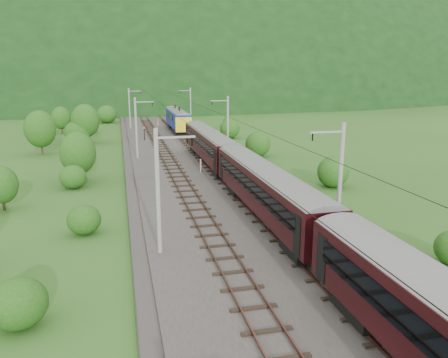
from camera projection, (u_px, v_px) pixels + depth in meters
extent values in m
plane|color=#294E18|center=(252.00, 248.00, 29.49)|extent=(600.00, 600.00, 0.00)
cube|color=#38332D|center=(220.00, 203.00, 38.89)|extent=(14.00, 220.00, 0.30)
cube|color=#522E23|center=(185.00, 202.00, 38.11)|extent=(0.08, 220.00, 0.15)
cube|color=#522E23|center=(201.00, 201.00, 38.43)|extent=(0.08, 220.00, 0.15)
cube|color=black|center=(193.00, 203.00, 38.30)|extent=(2.40, 220.00, 0.12)
cube|color=#522E23|center=(238.00, 198.00, 39.19)|extent=(0.08, 220.00, 0.15)
cube|color=#522E23|center=(253.00, 197.00, 39.51)|extent=(0.08, 220.00, 0.15)
cube|color=black|center=(245.00, 199.00, 39.38)|extent=(2.40, 220.00, 0.12)
cylinder|color=gray|center=(158.00, 192.00, 27.06)|extent=(0.28, 0.28, 8.00)
cube|color=gray|center=(176.00, 137.00, 26.51)|extent=(2.40, 0.12, 0.12)
cylinder|color=black|center=(192.00, 142.00, 26.81)|extent=(0.10, 0.10, 0.50)
cylinder|color=gray|center=(136.00, 128.00, 57.26)|extent=(0.28, 0.28, 8.00)
cube|color=gray|center=(144.00, 102.00, 56.72)|extent=(2.40, 0.12, 0.12)
cylinder|color=black|center=(152.00, 104.00, 57.01)|extent=(0.10, 0.10, 0.50)
cylinder|color=gray|center=(130.00, 108.00, 87.47)|extent=(0.28, 0.28, 8.00)
cube|color=gray|center=(135.00, 91.00, 86.92)|extent=(2.40, 0.12, 0.12)
cylinder|color=black|center=(140.00, 93.00, 87.22)|extent=(0.10, 0.10, 0.50)
cylinder|color=gray|center=(126.00, 99.00, 117.68)|extent=(0.28, 0.28, 8.00)
cube|color=gray|center=(130.00, 86.00, 117.13)|extent=(2.40, 0.12, 0.12)
cylinder|color=black|center=(134.00, 87.00, 117.43)|extent=(0.10, 0.10, 0.50)
cylinder|color=gray|center=(124.00, 93.00, 147.89)|extent=(0.28, 0.28, 8.00)
cube|color=gray|center=(127.00, 83.00, 147.34)|extent=(2.40, 0.12, 0.12)
cylinder|color=black|center=(130.00, 84.00, 147.64)|extent=(0.10, 0.10, 0.50)
cylinder|color=gray|center=(340.00, 181.00, 29.85)|extent=(0.28, 0.28, 8.00)
cube|color=gray|center=(327.00, 132.00, 28.76)|extent=(2.40, 0.12, 0.12)
cylinder|color=black|center=(313.00, 137.00, 28.61)|extent=(0.10, 0.10, 0.50)
cylinder|color=gray|center=(228.00, 126.00, 60.06)|extent=(0.28, 0.28, 8.00)
cube|color=gray|center=(219.00, 101.00, 58.97)|extent=(2.40, 0.12, 0.12)
cylinder|color=black|center=(212.00, 103.00, 58.82)|extent=(0.10, 0.10, 0.50)
cylinder|color=gray|center=(191.00, 107.00, 90.27)|extent=(0.28, 0.28, 8.00)
cube|color=gray|center=(185.00, 91.00, 89.18)|extent=(2.40, 0.12, 0.12)
cylinder|color=black|center=(180.00, 92.00, 89.02)|extent=(0.10, 0.10, 0.50)
cylinder|color=gray|center=(172.00, 98.00, 120.48)|extent=(0.28, 0.28, 8.00)
cube|color=gray|center=(167.00, 86.00, 119.39)|extent=(2.40, 0.12, 0.12)
cylinder|color=black|center=(164.00, 87.00, 119.23)|extent=(0.10, 0.10, 0.50)
cylinder|color=gray|center=(161.00, 93.00, 150.68)|extent=(0.28, 0.28, 8.00)
cube|color=gray|center=(157.00, 83.00, 149.59)|extent=(2.40, 0.12, 0.12)
cylinder|color=black|center=(154.00, 84.00, 149.44)|extent=(0.10, 0.10, 0.50)
cylinder|color=black|center=(192.00, 126.00, 36.68)|extent=(0.03, 198.00, 0.03)
cylinder|color=black|center=(246.00, 125.00, 37.76)|extent=(0.03, 198.00, 0.03)
ellipsoid|color=black|center=(131.00, 90.00, 274.93)|extent=(504.00, 360.00, 244.00)
cube|color=black|center=(366.00, 307.00, 20.23)|extent=(2.08, 3.03, 0.85)
cube|color=black|center=(266.00, 189.00, 33.49)|extent=(2.74, 20.81, 2.84)
cylinder|color=slate|center=(267.00, 172.00, 33.18)|extent=(2.74, 20.70, 2.74)
cube|color=black|center=(249.00, 185.00, 33.10)|extent=(0.05, 18.31, 1.09)
cube|color=black|center=(283.00, 183.00, 33.72)|extent=(0.05, 18.31, 1.09)
cube|color=black|center=(303.00, 247.00, 27.06)|extent=(2.08, 3.03, 0.85)
cube|color=black|center=(241.00, 188.00, 40.81)|extent=(2.08, 3.03, 0.85)
cube|color=black|center=(209.00, 144.00, 54.08)|extent=(2.74, 20.81, 2.84)
cylinder|color=slate|center=(209.00, 133.00, 53.77)|extent=(2.74, 20.70, 2.74)
cube|color=black|center=(198.00, 141.00, 53.68)|extent=(0.05, 18.31, 1.09)
cube|color=black|center=(220.00, 141.00, 54.31)|extent=(0.05, 18.31, 1.09)
cube|color=black|center=(223.00, 171.00, 47.65)|extent=(2.08, 3.03, 0.85)
cube|color=black|center=(199.00, 149.00, 61.39)|extent=(2.08, 3.03, 0.85)
cube|color=#132597|center=(177.00, 119.00, 82.70)|extent=(2.74, 17.02, 2.84)
cylinder|color=slate|center=(177.00, 112.00, 82.39)|extent=(2.74, 16.94, 2.74)
cube|color=black|center=(170.00, 117.00, 82.30)|extent=(0.05, 14.98, 1.09)
cube|color=black|center=(185.00, 117.00, 82.93)|extent=(0.05, 14.98, 1.09)
cube|color=black|center=(182.00, 132.00, 77.52)|extent=(2.08, 3.03, 0.85)
cube|color=black|center=(174.00, 125.00, 88.76)|extent=(2.08, 3.03, 0.85)
cube|color=yellow|center=(172.00, 115.00, 90.59)|extent=(2.80, 0.50, 2.55)
cube|color=yellow|center=(184.00, 125.00, 74.90)|extent=(2.80, 0.50, 2.55)
cube|color=black|center=(175.00, 107.00, 85.06)|extent=(0.08, 1.60, 0.85)
cylinder|color=red|center=(158.00, 123.00, 91.91)|extent=(0.15, 0.15, 1.42)
cylinder|color=red|center=(201.00, 165.00, 50.18)|extent=(0.16, 0.16, 1.49)
cylinder|color=black|center=(144.00, 134.00, 73.19)|extent=(0.14, 0.14, 1.98)
sphere|color=red|center=(144.00, 128.00, 72.94)|extent=(0.24, 0.24, 0.24)
ellipsoid|color=#234612|center=(18.00, 303.00, 20.12)|extent=(2.67, 2.67, 2.40)
ellipsoid|color=#234612|center=(84.00, 220.00, 31.73)|extent=(2.44, 2.44, 2.20)
ellipsoid|color=#234612|center=(73.00, 177.00, 44.06)|extent=(2.70, 2.70, 2.43)
ellipsoid|color=#234612|center=(79.00, 152.00, 58.57)|extent=(2.40, 2.40, 2.16)
ellipsoid|color=#234612|center=(78.00, 132.00, 70.75)|extent=(4.28, 4.28, 3.86)
ellipsoid|color=#234612|center=(87.00, 125.00, 83.96)|extent=(3.35, 3.35, 3.01)
ellipsoid|color=#234612|center=(107.00, 114.00, 99.44)|extent=(4.47, 4.47, 4.03)
ellipsoid|color=#234612|center=(105.00, 113.00, 113.26)|extent=(2.16, 2.16, 1.94)
cylinder|color=black|center=(3.00, 198.00, 37.19)|extent=(0.24, 0.24, 2.12)
ellipsoid|color=#234612|center=(1.00, 185.00, 36.89)|extent=(2.72, 2.72, 3.27)
cylinder|color=black|center=(79.00, 169.00, 46.63)|extent=(0.24, 0.24, 2.94)
ellipsoid|color=#234612|center=(78.00, 153.00, 46.23)|extent=(3.78, 3.78, 4.53)
cylinder|color=black|center=(41.00, 143.00, 62.13)|extent=(0.24, 0.24, 3.40)
ellipsoid|color=#234612|center=(40.00, 129.00, 61.66)|extent=(4.37, 4.37, 5.24)
cylinder|color=black|center=(86.00, 133.00, 71.47)|extent=(0.24, 0.24, 3.49)
ellipsoid|color=#234612|center=(85.00, 121.00, 70.99)|extent=(4.49, 4.49, 5.39)
cylinder|color=black|center=(62.00, 126.00, 82.95)|extent=(0.24, 0.24, 2.77)
ellipsoid|color=#234612|center=(61.00, 118.00, 82.57)|extent=(3.57, 3.57, 4.28)
ellipsoid|color=#234612|center=(333.00, 173.00, 44.53)|extent=(3.21, 3.21, 2.88)
ellipsoid|color=#234612|center=(258.00, 145.00, 60.59)|extent=(3.50, 3.50, 3.15)
ellipsoid|color=#234612|center=(230.00, 130.00, 76.87)|extent=(3.44, 3.44, 3.09)
ellipsoid|color=#234612|center=(229.00, 123.00, 90.14)|extent=(2.54, 2.54, 2.28)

